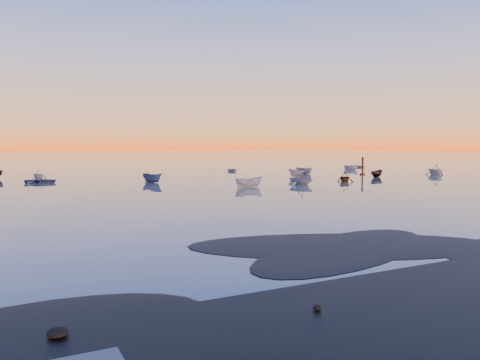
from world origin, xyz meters
TOP-DOWN VIEW (x-y plane):
  - ground at (0.00, 100.00)m, footprint 600.00×600.00m
  - mud_lobes at (0.00, -1.00)m, footprint 140.00×6.00m
  - moored_fleet at (0.00, 53.00)m, footprint 124.00×58.00m
  - boat_near_center at (8.10, 34.92)m, footprint 1.87×3.87m
  - boat_near_right at (15.92, 34.57)m, footprint 4.21×3.16m
  - channel_marker at (38.39, 47.57)m, footprint 0.97×0.97m

SIDE VIEW (x-z plane):
  - ground at x=0.00m, z-range 0.00..0.00m
  - moored_fleet at x=0.00m, z-range -0.60..0.60m
  - boat_near_center at x=8.10m, z-range -0.65..0.65m
  - boat_near_right at x=15.92m, z-range -0.67..0.67m
  - mud_lobes at x=0.00m, z-range -0.03..0.05m
  - channel_marker at x=38.39m, z-range -0.36..3.09m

